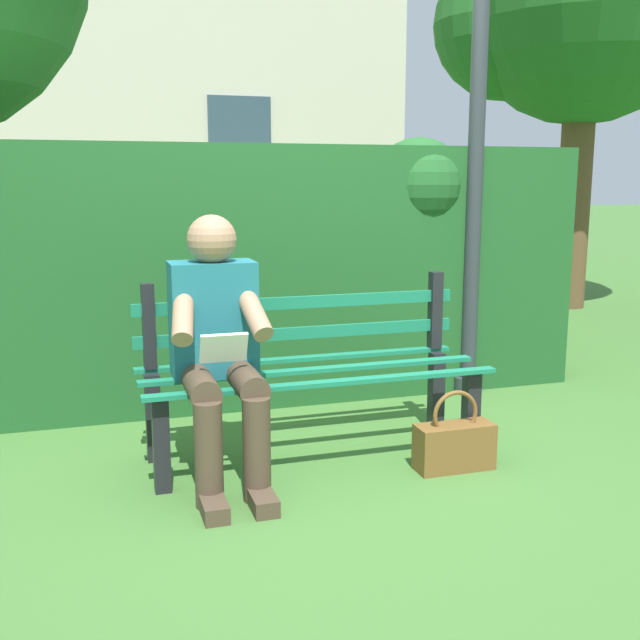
# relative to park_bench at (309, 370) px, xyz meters

# --- Properties ---
(ground) EXTENTS (60.00, 60.00, 0.00)m
(ground) POSITION_rel_park_bench_xyz_m (0.00, 0.07, -0.42)
(ground) COLOR #3D6B2D
(park_bench) EXTENTS (1.64, 0.54, 0.85)m
(park_bench) POSITION_rel_park_bench_xyz_m (0.00, 0.00, 0.00)
(park_bench) COLOR black
(park_bench) RESTS_ON ground
(person_seated) EXTENTS (0.44, 0.73, 1.17)m
(person_seated) POSITION_rel_park_bench_xyz_m (0.47, 0.18, 0.21)
(person_seated) COLOR #1E6672
(person_seated) RESTS_ON ground
(hedge_backdrop) EXTENTS (4.96, 0.71, 1.58)m
(hedge_backdrop) POSITION_rel_park_bench_xyz_m (0.47, -1.06, 0.38)
(hedge_backdrop) COLOR #1E5123
(hedge_backdrop) RESTS_ON ground
(building_facade) EXTENTS (10.16, 3.33, 6.70)m
(building_facade) POSITION_rel_park_bench_xyz_m (1.37, -9.03, 2.93)
(building_facade) COLOR beige
(building_facade) RESTS_ON ground
(handbag) EXTENTS (0.37, 0.14, 0.38)m
(handbag) POSITION_rel_park_bench_xyz_m (-0.58, 0.41, -0.30)
(handbag) COLOR brown
(handbag) RESTS_ON ground
(tree_far) EXTENTS (2.65, 2.52, 4.38)m
(tree_far) POSITION_rel_park_bench_xyz_m (-3.72, -3.36, 2.64)
(tree_far) COLOR brown
(tree_far) RESTS_ON ground
(lamp_post) EXTENTS (0.29, 0.29, 3.64)m
(lamp_post) POSITION_rel_park_bench_xyz_m (-1.26, -0.73, 1.92)
(lamp_post) COLOR #2D3338
(lamp_post) RESTS_ON ground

